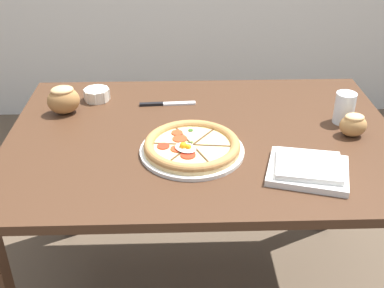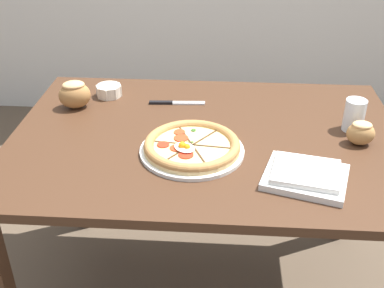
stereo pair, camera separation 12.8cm
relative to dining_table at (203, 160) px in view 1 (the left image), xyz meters
The scene contains 8 objects.
dining_table is the anchor object (origin of this frame).
pizza 0.17m from the dining_table, 109.38° to the right, with size 0.32×0.32×0.05m.
ramekin_bowl 0.49m from the dining_table, 144.11° to the left, with size 0.10×0.10×0.04m.
napkin_folded 0.39m from the dining_table, 39.83° to the right, with size 0.27×0.25×0.04m.
bread_piece_near 0.51m from the dining_table, ahead, with size 0.09×0.07×0.08m.
bread_piece_mid 0.53m from the dining_table, 160.43° to the left, with size 0.13×0.11×0.10m.
knife_main 0.28m from the dining_table, 118.17° to the left, with size 0.21×0.03×0.01m.
water_glass 0.51m from the dining_table, ahead, with size 0.07×0.07×0.11m.
Camera 1 is at (-0.08, -1.37, 1.51)m, focal length 45.00 mm.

